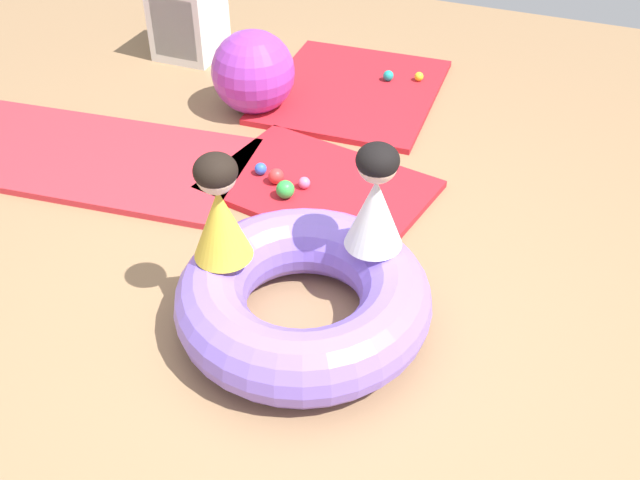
{
  "coord_description": "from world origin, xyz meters",
  "views": [
    {
      "loc": [
        1.09,
        -2.26,
        2.41
      ],
      "look_at": [
        0.13,
        0.13,
        0.34
      ],
      "focal_mm": 41.74,
      "sensor_mm": 36.0,
      "label": 1
    }
  ],
  "objects_px": {
    "child_in_white": "(376,198)",
    "child_in_yellow": "(219,209)",
    "play_ball_green": "(285,189)",
    "inflatable_cushion": "(303,298)",
    "play_ball_red": "(276,176)",
    "play_ball_blue": "(261,169)",
    "exercise_ball_large": "(253,72)",
    "storage_cube": "(187,19)",
    "play_ball_yellow": "(419,77)",
    "play_ball_teal": "(388,76)",
    "play_ball_pink": "(304,183)"
  },
  "relations": [
    {
      "from": "child_in_white",
      "to": "child_in_yellow",
      "type": "distance_m",
      "value": 0.66
    },
    {
      "from": "play_ball_green",
      "to": "inflatable_cushion",
      "type": "bearing_deg",
      "value": -61.24
    },
    {
      "from": "play_ball_red",
      "to": "play_ball_blue",
      "type": "relative_size",
      "value": 1.27
    },
    {
      "from": "inflatable_cushion",
      "to": "child_in_yellow",
      "type": "height_order",
      "value": "child_in_yellow"
    },
    {
      "from": "inflatable_cushion",
      "to": "exercise_ball_large",
      "type": "height_order",
      "value": "exercise_ball_large"
    },
    {
      "from": "play_ball_blue",
      "to": "storage_cube",
      "type": "xyz_separation_m",
      "value": [
        -1.2,
        1.31,
        0.2
      ]
    },
    {
      "from": "play_ball_red",
      "to": "child_in_yellow",
      "type": "bearing_deg",
      "value": -78.61
    },
    {
      "from": "play_ball_red",
      "to": "exercise_ball_large",
      "type": "bearing_deg",
      "value": 122.93
    },
    {
      "from": "child_in_white",
      "to": "child_in_yellow",
      "type": "bearing_deg",
      "value": -148.62
    },
    {
      "from": "inflatable_cushion",
      "to": "child_in_yellow",
      "type": "relative_size",
      "value": 2.22
    },
    {
      "from": "play_ball_yellow",
      "to": "play_ball_red",
      "type": "bearing_deg",
      "value": -104.86
    },
    {
      "from": "inflatable_cushion",
      "to": "play_ball_teal",
      "type": "bearing_deg",
      "value": 98.52
    },
    {
      "from": "play_ball_red",
      "to": "inflatable_cushion",
      "type": "bearing_deg",
      "value": -59.17
    },
    {
      "from": "storage_cube",
      "to": "play_ball_red",
      "type": "bearing_deg",
      "value": -45.83
    },
    {
      "from": "inflatable_cushion",
      "to": "play_ball_red",
      "type": "distance_m",
      "value": 1.09
    },
    {
      "from": "child_in_yellow",
      "to": "play_ball_teal",
      "type": "height_order",
      "value": "child_in_yellow"
    },
    {
      "from": "child_in_yellow",
      "to": "play_ball_blue",
      "type": "height_order",
      "value": "child_in_yellow"
    },
    {
      "from": "play_ball_yellow",
      "to": "storage_cube",
      "type": "distance_m",
      "value": 1.74
    },
    {
      "from": "play_ball_teal",
      "to": "storage_cube",
      "type": "height_order",
      "value": "storage_cube"
    },
    {
      "from": "play_ball_red",
      "to": "play_ball_green",
      "type": "bearing_deg",
      "value": -46.08
    },
    {
      "from": "play_ball_teal",
      "to": "play_ball_blue",
      "type": "relative_size",
      "value": 1.04
    },
    {
      "from": "play_ball_teal",
      "to": "play_ball_blue",
      "type": "bearing_deg",
      "value": -103.04
    },
    {
      "from": "play_ball_red",
      "to": "play_ball_green",
      "type": "height_order",
      "value": "play_ball_green"
    },
    {
      "from": "play_ball_red",
      "to": "play_ball_green",
      "type": "relative_size",
      "value": 0.87
    },
    {
      "from": "child_in_yellow",
      "to": "storage_cube",
      "type": "xyz_separation_m",
      "value": [
        -1.52,
        2.32,
        -0.29
      ]
    },
    {
      "from": "play_ball_red",
      "to": "storage_cube",
      "type": "xyz_separation_m",
      "value": [
        -1.32,
        1.36,
        0.2
      ]
    },
    {
      "from": "play_ball_yellow",
      "to": "play_ball_green",
      "type": "bearing_deg",
      "value": -100.39
    },
    {
      "from": "child_in_yellow",
      "to": "play_ball_red",
      "type": "relative_size",
      "value": 5.7
    },
    {
      "from": "play_ball_teal",
      "to": "play_ball_green",
      "type": "xyz_separation_m",
      "value": [
        -0.1,
        -1.55,
        0.01
      ]
    },
    {
      "from": "inflatable_cushion",
      "to": "play_ball_blue",
      "type": "bearing_deg",
      "value": 124.52
    },
    {
      "from": "child_in_white",
      "to": "exercise_ball_large",
      "type": "xyz_separation_m",
      "value": [
        -1.29,
        1.43,
        -0.3
      ]
    },
    {
      "from": "play_ball_green",
      "to": "exercise_ball_large",
      "type": "xyz_separation_m",
      "value": [
        -0.62,
        0.9,
        0.18
      ]
    },
    {
      "from": "play_ball_pink",
      "to": "play_ball_yellow",
      "type": "relative_size",
      "value": 1.07
    },
    {
      "from": "inflatable_cushion",
      "to": "child_in_white",
      "type": "xyz_separation_m",
      "value": [
        0.22,
        0.29,
        0.41
      ]
    },
    {
      "from": "play_ball_pink",
      "to": "exercise_ball_large",
      "type": "bearing_deg",
      "value": 131.09
    },
    {
      "from": "child_in_yellow",
      "to": "play_ball_red",
      "type": "xyz_separation_m",
      "value": [
        -0.19,
        0.96,
        -0.48
      ]
    },
    {
      "from": "child_in_yellow",
      "to": "exercise_ball_large",
      "type": "distance_m",
      "value": 1.91
    },
    {
      "from": "inflatable_cushion",
      "to": "play_ball_teal",
      "type": "relative_size",
      "value": 15.5
    },
    {
      "from": "child_in_white",
      "to": "play_ball_blue",
      "type": "relative_size",
      "value": 7.23
    },
    {
      "from": "play_ball_blue",
      "to": "play_ball_pink",
      "type": "height_order",
      "value": "play_ball_blue"
    },
    {
      "from": "child_in_white",
      "to": "play_ball_green",
      "type": "relative_size",
      "value": 4.98
    },
    {
      "from": "play_ball_teal",
      "to": "play_ball_pink",
      "type": "xyz_separation_m",
      "value": [
        -0.04,
        -1.43,
        -0.0
      ]
    },
    {
      "from": "play_ball_green",
      "to": "play_ball_blue",
      "type": "xyz_separation_m",
      "value": [
        -0.22,
        0.16,
        -0.02
      ]
    },
    {
      "from": "inflatable_cushion",
      "to": "play_ball_blue",
      "type": "relative_size",
      "value": 16.07
    },
    {
      "from": "child_in_yellow",
      "to": "play_ball_red",
      "type": "height_order",
      "value": "child_in_yellow"
    },
    {
      "from": "play_ball_teal",
      "to": "play_ball_red",
      "type": "relative_size",
      "value": 0.82
    },
    {
      "from": "play_ball_green",
      "to": "play_ball_blue",
      "type": "height_order",
      "value": "play_ball_green"
    },
    {
      "from": "child_in_white",
      "to": "play_ball_red",
      "type": "xyz_separation_m",
      "value": [
        -0.78,
        0.64,
        -0.48
      ]
    },
    {
      "from": "child_in_yellow",
      "to": "play_ball_teal",
      "type": "distance_m",
      "value": 2.45
    },
    {
      "from": "play_ball_blue",
      "to": "storage_cube",
      "type": "height_order",
      "value": "storage_cube"
    }
  ]
}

